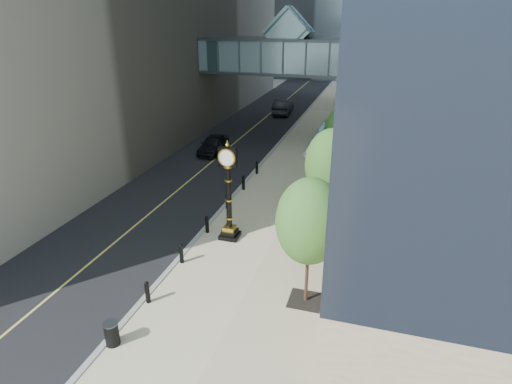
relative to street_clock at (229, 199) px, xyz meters
The scene contains 13 objects.
ground 7.71m from the street_clock, 79.69° to the right, with size 320.00×320.00×0.00m, color gray.
road 33.35m from the street_clock, 99.84° to the left, with size 8.00×180.00×0.02m, color black.
sidewalk 32.94m from the street_clock, 85.96° to the left, with size 8.00×180.00×0.06m, color #C0B593.
curb 32.90m from the street_clock, 92.94° to the left, with size 0.25×180.00×0.07m, color gray.
skywalk 21.52m from the street_clock, 94.64° to the left, with size 17.00×4.20×5.80m.
entrance_canopy 8.50m from the street_clock, 54.73° to the left, with size 3.00×8.00×4.38m.
bollard_row 2.91m from the street_clock, 127.93° to the left, with size 0.20×16.20×0.90m.
street_trees 9.49m from the street_clock, 58.41° to the left, with size 2.83×28.63×5.81m.
street_clock is the anchor object (origin of this frame).
trash_bin 9.07m from the street_clock, 98.98° to the right, with size 0.52×0.52×0.90m, color black.
pedestrian 4.55m from the street_clock, 43.00° to the left, with size 0.57×0.37×1.56m, color beige.
car_near 15.26m from the street_clock, 115.24° to the left, with size 1.77×4.39×1.50m, color black.
car_far 30.57m from the street_clock, 97.94° to the left, with size 1.82×5.21×1.72m, color black.
Camera 1 is at (5.84, -11.80, 11.36)m, focal length 30.00 mm.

